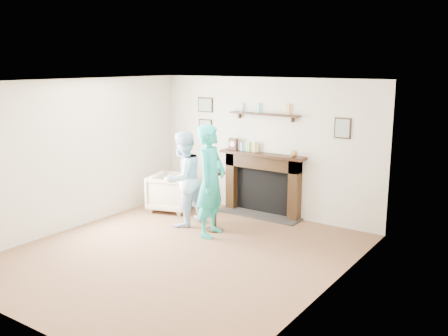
{
  "coord_description": "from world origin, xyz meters",
  "views": [
    {
      "loc": [
        4.45,
        -5.31,
        2.75
      ],
      "look_at": [
        0.18,
        0.9,
        1.16
      ],
      "focal_mm": 40.0,
      "sensor_mm": 36.0,
      "label": 1
    }
  ],
  "objects_px": {
    "armchair": "(172,210)",
    "pedestal_table": "(215,189)",
    "woman": "(211,235)",
    "man": "(184,225)"
  },
  "relations": [
    {
      "from": "armchair",
      "to": "pedestal_table",
      "type": "height_order",
      "value": "pedestal_table"
    },
    {
      "from": "armchair",
      "to": "man",
      "type": "bearing_deg",
      "value": -142.92
    },
    {
      "from": "man",
      "to": "woman",
      "type": "distance_m",
      "value": 0.71
    },
    {
      "from": "woman",
      "to": "pedestal_table",
      "type": "relative_size",
      "value": 1.57
    },
    {
      "from": "pedestal_table",
      "to": "armchair",
      "type": "bearing_deg",
      "value": 160.3
    },
    {
      "from": "man",
      "to": "woman",
      "type": "relative_size",
      "value": 0.9
    },
    {
      "from": "armchair",
      "to": "pedestal_table",
      "type": "relative_size",
      "value": 0.67
    },
    {
      "from": "man",
      "to": "pedestal_table",
      "type": "xyz_separation_m",
      "value": [
        0.61,
        0.07,
        0.71
      ]
    },
    {
      "from": "armchair",
      "to": "woman",
      "type": "xyz_separation_m",
      "value": [
        1.42,
        -0.69,
        0.0
      ]
    },
    {
      "from": "man",
      "to": "pedestal_table",
      "type": "relative_size",
      "value": 1.42
    }
  ]
}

